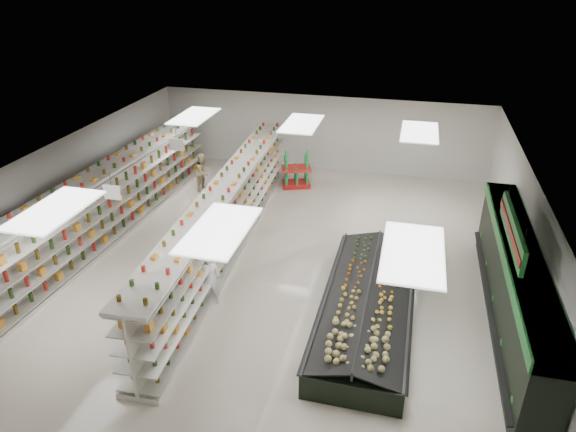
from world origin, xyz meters
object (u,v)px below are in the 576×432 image
(gondola_left, at_px, (98,213))
(shopper_main, at_px, (210,278))
(produce_island, at_px, (368,304))
(shopper_background, at_px, (203,172))
(gondola_center, at_px, (227,220))
(soda_endcap, at_px, (296,170))

(gondola_left, height_order, shopper_main, gondola_left)
(produce_island, relative_size, shopper_main, 4.02)
(produce_island, xyz_separation_m, shopper_background, (-7.18, 6.67, 0.33))
(produce_island, relative_size, shopper_background, 4.17)
(produce_island, bearing_deg, shopper_background, 137.10)
(gondola_left, height_order, gondola_center, gondola_left)
(shopper_background, bearing_deg, produce_island, -116.55)
(produce_island, height_order, soda_endcap, soda_endcap)
(gondola_center, xyz_separation_m, shopper_background, (-2.54, 4.22, -0.28))
(shopper_main, bearing_deg, gondola_center, -101.59)
(produce_island, relative_size, soda_endcap, 4.27)
(shopper_main, bearing_deg, soda_endcap, -115.15)
(gondola_left, xyz_separation_m, shopper_background, (1.57, 4.83, -0.32))
(gondola_left, bearing_deg, shopper_main, -23.12)
(soda_endcap, bearing_deg, shopper_main, -92.93)
(shopper_main, bearing_deg, shopper_background, -88.68)
(gondola_left, bearing_deg, shopper_background, 74.29)
(gondola_center, distance_m, shopper_background, 4.93)
(soda_endcap, xyz_separation_m, shopper_main, (-0.42, -8.22, 0.07))
(soda_endcap, height_order, shopper_background, shopper_background)
(shopper_main, relative_size, shopper_background, 1.04)
(gondola_left, height_order, produce_island, gondola_left)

